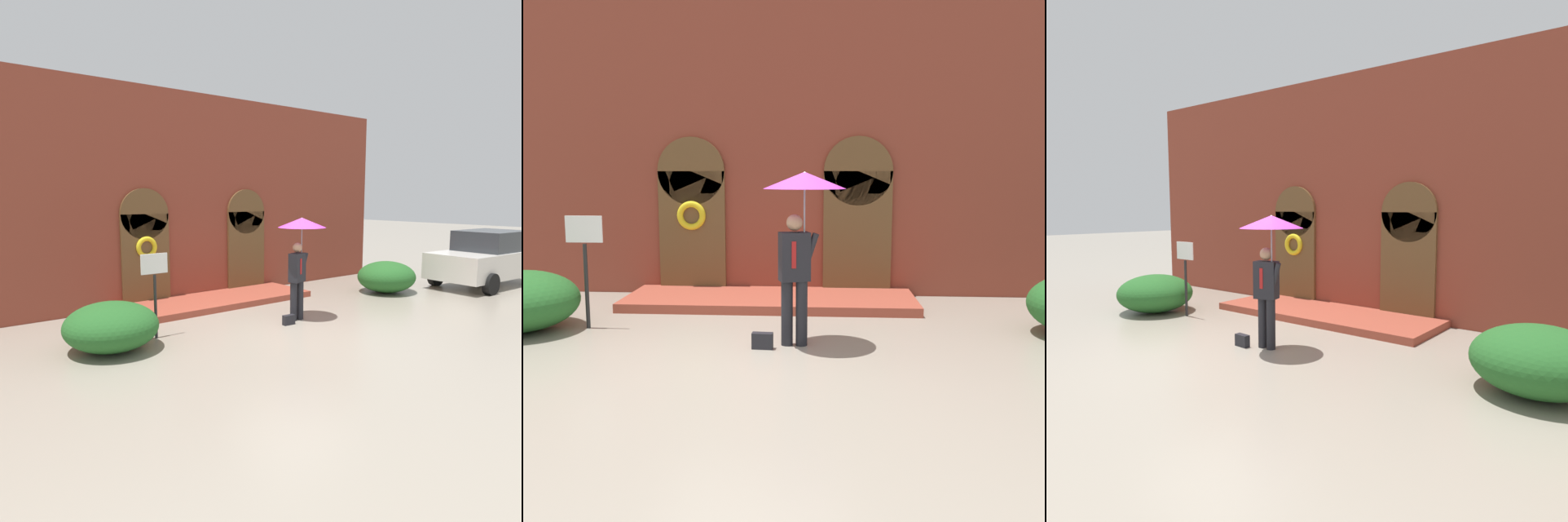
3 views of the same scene
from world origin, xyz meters
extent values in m
plane|color=gray|center=(0.00, 0.00, 0.00)|extent=(80.00, 80.00, 0.00)
cube|color=brown|center=(0.00, 4.20, 2.80)|extent=(14.00, 0.50, 5.60)
cube|color=brown|center=(-1.60, 3.91, 1.20)|extent=(1.30, 0.08, 2.40)
cylinder|color=brown|center=(-1.60, 3.91, 2.40)|extent=(1.30, 0.08, 1.30)
cube|color=brown|center=(1.60, 3.91, 1.20)|extent=(1.30, 0.08, 2.40)
cylinder|color=brown|center=(1.60, 3.91, 2.40)|extent=(1.30, 0.08, 1.30)
torus|color=yellow|center=(-1.60, 3.84, 1.55)|extent=(0.56, 0.12, 0.56)
cube|color=#98402E|center=(0.00, 3.05, 0.08)|extent=(5.20, 1.80, 0.16)
cylinder|color=black|center=(0.46, 0.50, 0.45)|extent=(0.16, 0.16, 0.90)
cylinder|color=black|center=(0.66, 0.50, 0.45)|extent=(0.16, 0.16, 0.90)
cube|color=black|center=(0.56, 0.50, 1.23)|extent=(0.45, 0.35, 0.66)
cube|color=#A51919|center=(0.56, 0.37, 1.27)|extent=(0.06, 0.03, 0.36)
sphere|color=#A87A5B|center=(0.56, 0.50, 1.69)|extent=(0.22, 0.22, 0.22)
cylinder|color=black|center=(0.78, 0.50, 1.33)|extent=(0.22, 0.09, 0.46)
cylinder|color=gray|center=(0.69, 0.50, 1.65)|extent=(0.02, 0.02, 0.98)
cone|color=#992893|center=(0.69, 0.50, 2.25)|extent=(1.10, 1.10, 0.22)
cone|color=white|center=(0.69, 0.50, 2.27)|extent=(0.61, 0.61, 0.20)
cube|color=black|center=(0.14, 0.30, 0.11)|extent=(0.29, 0.14, 0.22)
cylinder|color=black|center=(-2.63, 1.19, 0.65)|extent=(0.06, 0.06, 1.30)
cube|color=white|center=(-2.63, 1.19, 1.52)|extent=(0.56, 0.03, 0.40)
ellipsoid|color=#235B23|center=(-3.60, 1.03, 0.45)|extent=(1.73, 1.77, 0.90)
ellipsoid|color=#235B23|center=(4.82, 1.22, 0.46)|extent=(1.78, 1.65, 0.93)
cube|color=silver|center=(8.19, -0.06, 0.72)|extent=(4.17, 1.96, 0.80)
cube|color=#2D3338|center=(8.44, -0.07, 1.44)|extent=(2.11, 1.66, 0.64)
cylinder|color=black|center=(6.88, -0.91, 0.32)|extent=(0.65, 0.24, 0.64)
cylinder|color=black|center=(6.95, 0.89, 0.32)|extent=(0.65, 0.24, 0.64)
cylinder|color=black|center=(9.49, 0.79, 0.32)|extent=(0.65, 0.24, 0.64)
camera|label=1|loc=(-6.54, -7.28, 2.83)|focal=32.00mm
camera|label=2|loc=(0.93, -7.24, 2.31)|focal=40.00mm
camera|label=3|loc=(6.10, -5.40, 2.47)|focal=32.00mm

